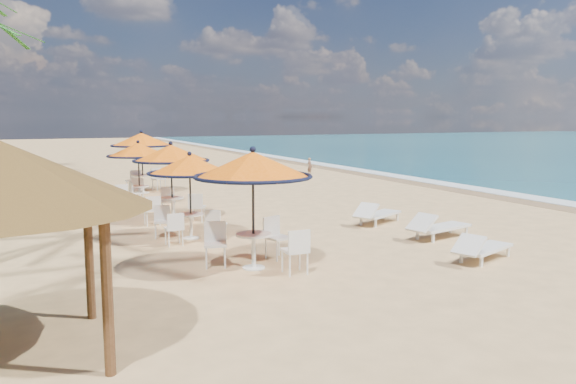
% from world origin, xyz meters
% --- Properties ---
extents(ground, '(160.00, 160.00, 0.00)m').
position_xyz_m(ground, '(0.00, 0.00, 0.00)').
color(ground, tan).
rests_on(ground, ground).
extents(foam_strip, '(1.20, 140.00, 0.04)m').
position_xyz_m(foam_strip, '(9.30, 10.00, 0.00)').
color(foam_strip, white).
rests_on(foam_strip, ground).
extents(wetsand_band, '(1.40, 140.00, 0.02)m').
position_xyz_m(wetsand_band, '(8.40, 10.00, 0.00)').
color(wetsand_band, olive).
rests_on(wetsand_band, ground).
extents(station_0, '(2.52, 2.52, 2.63)m').
position_xyz_m(station_0, '(-4.65, 0.37, 1.92)').
color(station_0, black).
rests_on(station_0, ground).
extents(station_1, '(2.24, 2.24, 2.34)m').
position_xyz_m(station_1, '(-5.15, 3.82, 1.71)').
color(station_1, black).
rests_on(station_1, ground).
extents(station_2, '(2.39, 2.44, 2.49)m').
position_xyz_m(station_2, '(-4.92, 6.76, 1.82)').
color(station_2, black).
rests_on(station_2, ground).
extents(station_3, '(2.29, 2.29, 2.39)m').
position_xyz_m(station_3, '(-5.31, 10.51, 1.75)').
color(station_3, black).
rests_on(station_3, ground).
extents(station_4, '(2.58, 2.58, 2.69)m').
position_xyz_m(station_4, '(-4.54, 13.66, 2.05)').
color(station_4, black).
rests_on(station_4, ground).
extents(lounger_near, '(1.96, 1.18, 0.67)m').
position_xyz_m(lounger_near, '(0.20, -1.24, 0.31)').
color(lounger_near, white).
rests_on(lounger_near, ground).
extents(lounger_mid, '(2.12, 1.07, 0.73)m').
position_xyz_m(lounger_mid, '(0.87, 1.07, 0.34)').
color(lounger_mid, white).
rests_on(lounger_mid, ground).
extents(lounger_far, '(2.02, 1.42, 0.70)m').
position_xyz_m(lounger_far, '(0.56, 3.50, 0.33)').
color(lounger_far, white).
rests_on(lounger_far, ground).
extents(palapa, '(3.84, 3.84, 2.93)m').
position_xyz_m(palapa, '(-9.28, -2.46, 2.46)').
color(palapa, brown).
rests_on(palapa, ground).
extents(person, '(0.30, 0.39, 0.98)m').
position_xyz_m(person, '(5.64, 17.90, 0.49)').
color(person, '#865C44').
rests_on(person, ground).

